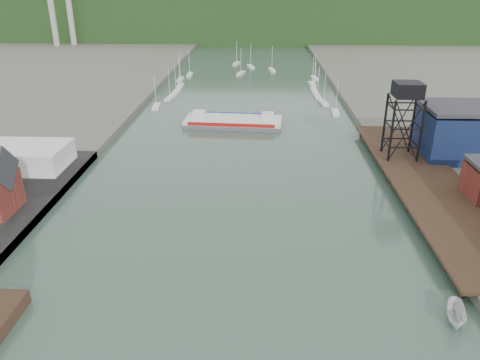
{
  "coord_description": "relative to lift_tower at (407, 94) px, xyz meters",
  "views": [
    {
      "loc": [
        4.5,
        -38.24,
        37.96
      ],
      "look_at": [
        1.36,
        39.36,
        4.0
      ],
      "focal_mm": 35.0,
      "sensor_mm": 36.0,
      "label": 1
    }
  ],
  "objects": [
    {
      "name": "chain_ferry",
      "position": [
        -37.41,
        28.27,
        -14.55
      ],
      "size": [
        27.13,
        12.41,
        3.81
      ],
      "rotation": [
        0.0,
        0.0,
        -0.07
      ],
      "color": "#545457",
      "rests_on": "ground"
    },
    {
      "name": "east_pier",
      "position": [
        2.0,
        -13.0,
        -13.75
      ],
      "size": [
        14.0,
        70.0,
        2.45
      ],
      "color": "black",
      "rests_on": "ground"
    },
    {
      "name": "blue_shed",
      "position": [
        15.0,
        2.0,
        -8.59
      ],
      "size": [
        20.5,
        14.5,
        11.3
      ],
      "color": "#0C1A36",
      "rests_on": "east_land"
    },
    {
      "name": "motorboat",
      "position": [
        -6.64,
        -50.91,
        -14.58
      ],
      "size": [
        3.55,
        5.89,
        2.13
      ],
      "primitive_type": "imported",
      "rotation": [
        0.0,
        0.0,
        -0.28
      ],
      "color": "silver",
      "rests_on": "ground"
    },
    {
      "name": "distant_hills",
      "position": [
        -38.98,
        243.35,
        -5.27
      ],
      "size": [
        500.0,
        120.0,
        80.0
      ],
      "color": "black",
      "rests_on": "ground"
    },
    {
      "name": "ground",
      "position": [
        -35.0,
        -58.0,
        -15.65
      ],
      "size": [
        600.0,
        600.0,
        0.0
      ],
      "primitive_type": "plane",
      "color": "#2C4539",
      "rests_on": "ground"
    },
    {
      "name": "white_shed",
      "position": [
        -79.0,
        -8.0,
        -11.8
      ],
      "size": [
        18.0,
        12.0,
        4.5
      ],
      "primitive_type": "cube",
      "color": "silver",
      "rests_on": "west_quay"
    },
    {
      "name": "lift_tower",
      "position": [
        0.0,
        0.0,
        0.0
      ],
      "size": [
        6.5,
        6.5,
        16.0
      ],
      "color": "black",
      "rests_on": "east_pier"
    },
    {
      "name": "marina_sailboats",
      "position": [
        -34.92,
        80.46,
        -15.3
      ],
      "size": [
        57.71,
        92.65,
        0.9
      ],
      "color": "silver",
      "rests_on": "ground"
    }
  ]
}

